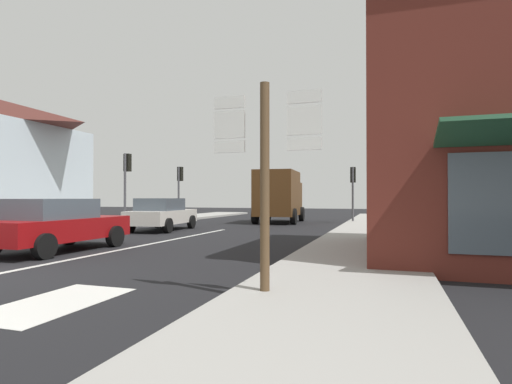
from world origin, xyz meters
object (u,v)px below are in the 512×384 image
route_sign_post (265,170)px  traffic_light_far_left (180,181)px  sedan_near (56,224)px  delivery_truck (279,195)px  sedan_far (162,214)px  traffic_light_near_left (127,173)px  traffic_light_far_right (353,182)px

route_sign_post → traffic_light_far_left: size_ratio=0.92×
traffic_light_far_left → route_sign_post: bearing=-58.0°
sedan_near → delivery_truck: (2.62, 14.49, 0.89)m
sedan_far → delivery_truck: 8.10m
sedan_far → sedan_near: bearing=-82.0°
sedan_near → sedan_far: (-1.02, 7.31, 0.00)m
sedan_far → route_sign_post: size_ratio=1.36×
delivery_truck → traffic_light_near_left: bearing=-137.6°
delivery_truck → traffic_light_far_right: bearing=10.4°
sedan_far → traffic_light_far_left: size_ratio=1.26×
delivery_truck → traffic_light_far_right: size_ratio=1.57×
route_sign_post → traffic_light_near_left: traffic_light_near_left is taller
sedan_far → traffic_light_far_left: bearing=112.4°
traffic_light_near_left → traffic_light_far_right: bearing=32.0°
sedan_near → traffic_light_far_right: bearing=65.8°
delivery_truck → traffic_light_far_left: traffic_light_far_left is taller
sedan_near → traffic_light_far_left: traffic_light_far_left is taller
route_sign_post → traffic_light_near_left: (-10.93, 11.96, 0.86)m
delivery_truck → route_sign_post: bearing=-75.9°
route_sign_post → traffic_light_far_right: 18.65m
sedan_far → traffic_light_far_left: 7.62m
traffic_light_far_right → route_sign_post: bearing=-89.3°
sedan_far → traffic_light_near_left: bearing=155.5°
delivery_truck → traffic_light_near_left: (-6.46, -5.90, 1.12)m
route_sign_post → traffic_light_near_left: 16.23m
sedan_far → traffic_light_far_right: (7.90, 7.97, 1.67)m
sedan_far → traffic_light_far_left: traffic_light_far_left is taller
sedan_near → route_sign_post: 7.94m
delivery_truck → traffic_light_far_left: size_ratio=1.48×
sedan_far → traffic_light_far_right: size_ratio=1.33×
route_sign_post → traffic_light_far_right: traffic_light_far_right is taller
sedan_far → traffic_light_near_left: (-2.81, 1.28, 2.01)m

